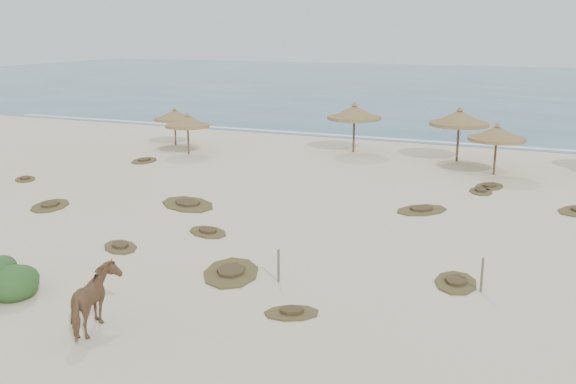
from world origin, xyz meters
TOP-DOWN VIEW (x-y plane):
  - ground at (0.00, 0.00)m, footprint 160.00×160.00m
  - ocean at (0.00, 75.00)m, footprint 200.00×100.00m
  - foam_line at (0.00, 26.00)m, footprint 70.00×0.60m
  - palapa_0 at (-11.41, 15.63)m, footprint 3.59×3.59m
  - palapa_1 at (-13.91, 18.04)m, footprint 3.07×3.07m
  - palapa_2 at (-2.18, 20.28)m, footprint 3.83×3.83m
  - palapa_3 at (4.28, 19.85)m, footprint 3.92×3.92m
  - palapa_4 at (6.67, 16.96)m, footprint 3.58×3.58m
  - horse at (-0.79, -6.03)m, footprint 1.45×2.11m
  - fence_post_near at (2.19, -1.23)m, footprint 0.09×0.09m
  - fence_post_far at (7.99, 0.39)m, footprint 0.08×0.08m
  - scrub_0 at (-10.50, 2.73)m, footprint 2.24×2.70m
  - scrub_1 at (-5.10, 5.31)m, footprint 3.63×3.25m
  - scrub_2 at (-2.26, 2.16)m, footprint 2.14×1.86m
  - scrub_3 at (4.59, 8.41)m, footprint 2.73×2.84m
  - scrub_4 at (7.22, 0.74)m, footprint 1.51×2.10m
  - scrub_6 at (-12.60, 12.62)m, footprint 1.75×2.32m
  - scrub_7 at (6.76, 13.94)m, footprint 1.69×2.18m
  - scrub_8 at (-15.39, 6.21)m, footprint 1.78×1.79m
  - scrub_9 at (0.53, -1.20)m, footprint 2.60×3.14m
  - scrub_10 at (6.51, 12.76)m, footprint 1.38×1.82m
  - scrub_11 at (-4.25, -0.56)m, footprint 1.99×1.86m
  - scrub_12 at (3.45, -3.19)m, footprint 1.80×1.58m

SIDE VIEW (x-z plane):
  - ground at x=0.00m, z-range 0.00..0.00m
  - ocean at x=0.00m, z-range 0.00..0.01m
  - foam_line at x=0.00m, z-range 0.00..0.01m
  - scrub_0 at x=-10.50m, z-range -0.03..0.13m
  - scrub_3 at x=4.59m, z-range -0.03..0.13m
  - scrub_4 at x=7.22m, z-range -0.03..0.13m
  - scrub_6 at x=-12.60m, z-range -0.03..0.13m
  - scrub_7 at x=6.76m, z-range -0.03..0.13m
  - scrub_9 at x=0.53m, z-range -0.03..0.13m
  - scrub_10 at x=6.51m, z-range -0.03..0.13m
  - scrub_11 at x=-4.25m, z-range -0.03..0.13m
  - scrub_12 at x=3.45m, z-range -0.03..0.13m
  - scrub_1 at x=-5.10m, z-range -0.03..0.13m
  - scrub_2 at x=-2.26m, z-range -0.03..0.13m
  - scrub_8 at x=-15.39m, z-range -0.03..0.13m
  - fence_post_near at x=2.19m, z-range 0.00..1.05m
  - fence_post_far at x=7.99m, z-range 0.00..1.06m
  - horse at x=-0.79m, z-range 0.00..1.63m
  - palapa_1 at x=-13.91m, z-range 0.70..3.23m
  - palapa_0 at x=-11.41m, z-range 0.71..3.29m
  - palapa_4 at x=6.67m, z-range 0.77..3.58m
  - palapa_2 at x=-2.18m, z-range 0.87..4.03m
  - palapa_3 at x=4.28m, z-range 0.89..4.11m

